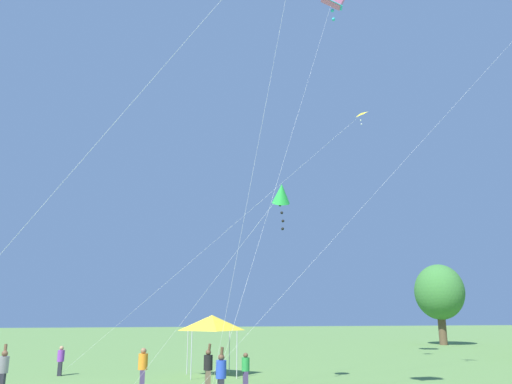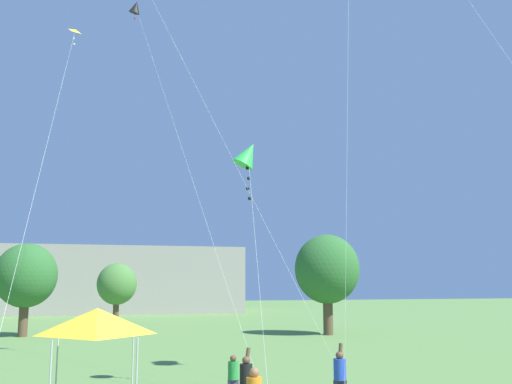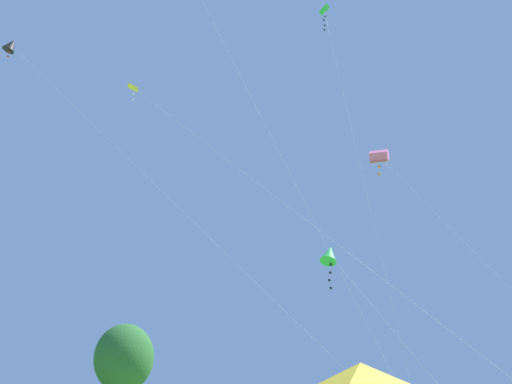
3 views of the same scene
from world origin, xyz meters
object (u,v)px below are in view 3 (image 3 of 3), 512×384
Objects in this scene: kite_green_delta_0 at (324,13)px; kite_green_diamond_2 at (329,255)px; kite_yellow_delta_4 at (140,92)px; kite_black_diamond_3 at (12,46)px; kite_pink_box_1 at (379,157)px; festival_tent at (361,374)px.

kite_green_delta_0 reaches higher than kite_green_diamond_2.
kite_black_diamond_3 is at bearing 75.59° from kite_yellow_delta_4.
kite_pink_box_1 reaches higher than kite_yellow_delta_4.
kite_green_delta_0 is (10.76, 3.60, 25.19)m from festival_tent.
kite_green_delta_0 reaches higher than kite_yellow_delta_4.
kite_black_diamond_3 is at bearing 100.06° from kite_green_diamond_2.
kite_green_delta_0 is 11.26m from kite_pink_box_1.
kite_pink_box_1 is 11.77m from kite_green_diamond_2.
kite_yellow_delta_4 reaches higher than kite_green_diamond_2.
kite_pink_box_1 is 17.69m from kite_yellow_delta_4.
kite_green_diamond_2 is (-8.03, 1.57, -8.46)m from kite_pink_box_1.
kite_green_delta_0 is at bearing 135.38° from kite_pink_box_1.
festival_tent is at bearing -79.95° from kite_yellow_delta_4.
kite_yellow_delta_4 is at bearing 100.05° from festival_tent.
kite_black_diamond_3 is (-3.71, 20.89, 15.93)m from kite_green_diamond_2.
kite_black_diamond_3 reaches higher than festival_tent.
festival_tent is 0.11× the size of kite_green_delta_0.
kite_yellow_delta_4 is at bearing 134.09° from kite_green_diamond_2.
kite_green_delta_0 is at bearing 11.35° from kite_green_diamond_2.
kite_yellow_delta_4 is (-3.47, -13.49, -8.52)m from kite_black_diamond_3.
kite_green_delta_0 is 22.02m from kite_black_diamond_3.
kite_yellow_delta_4 is at bearing -104.41° from kite_black_diamond_3.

